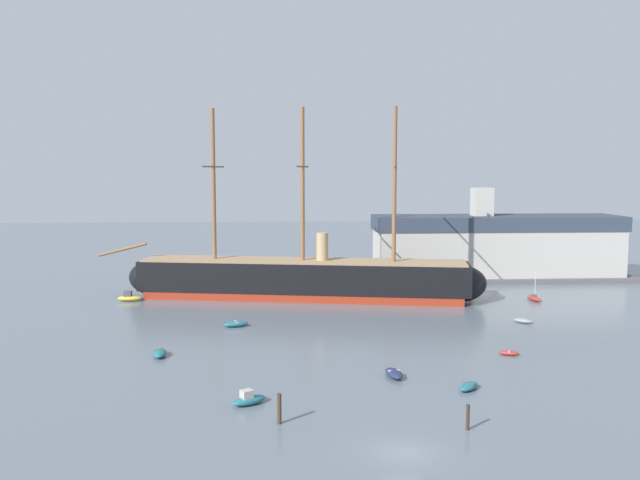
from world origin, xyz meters
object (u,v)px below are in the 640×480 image
dinghy_alongside_bow (236,324)px  mooring_piling_left_pair (279,409)px  dinghy_foreground_right (469,386)px  sailboat_far_right (534,298)px  dinghy_mid_left (160,353)px  motorboat_far_left (129,298)px  mooring_piling_nearest (468,417)px  tall_ship (303,278)px  dinghy_near_centre (394,373)px  sailboat_distant_centre (336,282)px  dinghy_mid_right (509,353)px  dinghy_alongside_stern (523,321)px  motorboat_foreground_left (249,399)px  dockside_warehouse_right (496,247)px

dinghy_alongside_bow → mooring_piling_left_pair: 31.52m
dinghy_foreground_right → sailboat_far_right: (20.44, 37.98, 0.07)m
dinghy_mid_left → motorboat_far_left: motorboat_far_left is taller
dinghy_alongside_bow → mooring_piling_nearest: 38.04m
tall_ship → dinghy_near_centre: tall_ship is taller
dinghy_alongside_bow → mooring_piling_nearest: (18.77, -33.08, 0.59)m
tall_ship → sailboat_distant_centre: (5.91, 11.98, -2.60)m
dinghy_mid_right → sailboat_far_right: (13.32, 27.66, 0.14)m
tall_ship → motorboat_far_left: size_ratio=16.51×
tall_ship → dinghy_mid_right: 37.10m
motorboat_far_left → sailboat_far_right: 58.15m
dinghy_alongside_stern → motorboat_far_left: 54.09m
motorboat_foreground_left → dinghy_alongside_stern: 42.00m
tall_ship → sailboat_far_right: size_ratio=12.77×
dinghy_mid_left → dockside_warehouse_right: dockside_warehouse_right is taller
dinghy_alongside_stern → sailboat_distant_centre: size_ratio=0.53×
tall_ship → mooring_piling_nearest: tall_ship is taller
dinghy_alongside_bow → sailboat_distant_centre: size_ratio=0.66×
dinghy_near_centre → dinghy_mid_left: 23.85m
dinghy_alongside_stern → dinghy_foreground_right: bearing=-119.5°
tall_ship → dockside_warehouse_right: bearing=25.0°
dinghy_mid_right → sailboat_distant_centre: bearing=107.9°
motorboat_foreground_left → dinghy_alongside_stern: (32.35, 26.79, -0.15)m
tall_ship → dinghy_near_centre: 38.44m
sailboat_far_right → motorboat_far_left: bearing=176.8°
dinghy_mid_right → dinghy_alongside_stern: (6.64, 13.99, 0.05)m
motorboat_far_left → mooring_piling_nearest: 60.98m
dinghy_mid_right → dinghy_alongside_stern: bearing=64.6°
dinghy_mid_left → dinghy_alongside_stern: bearing=16.3°
sailboat_distant_centre → dockside_warehouse_right: (27.93, 3.79, 5.07)m
sailboat_distant_centre → tall_ship: bearing=-116.2°
dinghy_mid_left → dockside_warehouse_right: (49.30, 45.31, 5.12)m
motorboat_foreground_left → dinghy_mid_right: 28.72m
motorboat_foreground_left → dinghy_alongside_bow: (-2.74, 26.90, -0.08)m
tall_ship → mooring_piling_left_pair: size_ratio=24.87×
tall_ship → dinghy_foreground_right: bearing=-73.0°
motorboat_foreground_left → motorboat_far_left: 47.67m
mooring_piling_nearest → dinghy_mid_right: bearing=63.0°
dinghy_mid_right → mooring_piling_nearest: 21.31m
dinghy_near_centre → dockside_warehouse_right: bearing=63.3°
tall_ship → mooring_piling_left_pair: tall_ship is taller
motorboat_foreground_left → motorboat_far_left: bearing=113.5°
mooring_piling_left_pair → dinghy_mid_left: bearing=122.8°
dockside_warehouse_right → motorboat_far_left: bearing=-164.7°
sailboat_far_right → sailboat_distant_centre: bearing=150.3°
sailboat_far_right → sailboat_distant_centre: sailboat_distant_centre is taller
dinghy_foreground_right → dinghy_alongside_stern: dinghy_foreground_right is taller
tall_ship → dinghy_mid_left: size_ratio=18.71×
motorboat_foreground_left → mooring_piling_nearest: mooring_piling_nearest is taller
motorboat_foreground_left → dinghy_mid_left: (-9.59, 14.50, -0.08)m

